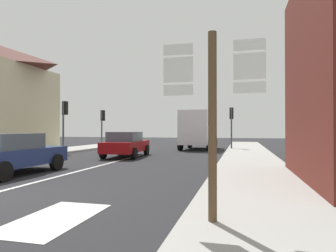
% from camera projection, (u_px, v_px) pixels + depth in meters
% --- Properties ---
extents(ground_plane, '(80.00, 80.00, 0.00)m').
position_uv_depth(ground_plane, '(131.00, 158.00, 16.65)').
color(ground_plane, '#232326').
extents(sidewalk_right, '(2.90, 44.00, 0.14)m').
position_uv_depth(sidewalk_right, '(251.00, 164.00, 13.14)').
color(sidewalk_right, '#9E9B96').
rests_on(sidewalk_right, ground).
extents(sidewalk_left, '(2.90, 44.00, 0.14)m').
position_uv_depth(sidewalk_left, '(7.00, 157.00, 16.28)').
color(sidewalk_left, '#9E9B96').
rests_on(sidewalk_left, ground).
extents(lane_centre_stripe, '(0.16, 12.00, 0.01)m').
position_uv_depth(lane_centre_stripe, '(97.00, 166.00, 12.77)').
color(lane_centre_stripe, silver).
rests_on(lane_centre_stripe, ground).
extents(lane_turn_arrow, '(1.20, 2.20, 0.01)m').
position_uv_depth(lane_turn_arrow, '(55.00, 218.00, 5.30)').
color(lane_turn_arrow, silver).
rests_on(lane_turn_arrow, ground).
extents(sedan_near, '(1.97, 4.20, 1.47)m').
position_uv_depth(sedan_near, '(11.00, 153.00, 10.43)').
color(sedan_near, navy).
rests_on(sedan_near, ground).
extents(sedan_far, '(2.19, 4.31, 1.47)m').
position_uv_depth(sedan_far, '(126.00, 144.00, 17.12)').
color(sedan_far, maroon).
rests_on(sedan_far, ground).
extents(delivery_truck, '(2.68, 5.10, 3.05)m').
position_uv_depth(delivery_truck, '(198.00, 129.00, 23.64)').
color(delivery_truck, silver).
rests_on(delivery_truck, ground).
extents(route_sign_post, '(1.66, 0.14, 3.20)m').
position_uv_depth(route_sign_post, '(213.00, 111.00, 4.75)').
color(route_sign_post, brown).
rests_on(route_sign_post, ground).
extents(traffic_light_far_left, '(0.30, 0.49, 3.24)m').
position_uv_depth(traffic_light_far_left, '(103.00, 120.00, 25.02)').
color(traffic_light_far_left, '#47474C').
rests_on(traffic_light_far_left, ground).
extents(traffic_light_near_left, '(0.30, 0.49, 3.49)m').
position_uv_depth(traffic_light_near_left, '(65.00, 115.00, 19.62)').
color(traffic_light_near_left, '#47474C').
rests_on(traffic_light_near_left, ground).
extents(traffic_light_far_right, '(0.30, 0.49, 3.32)m').
position_uv_depth(traffic_light_far_right, '(231.00, 119.00, 22.91)').
color(traffic_light_far_right, '#47474C').
rests_on(traffic_light_far_right, ground).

